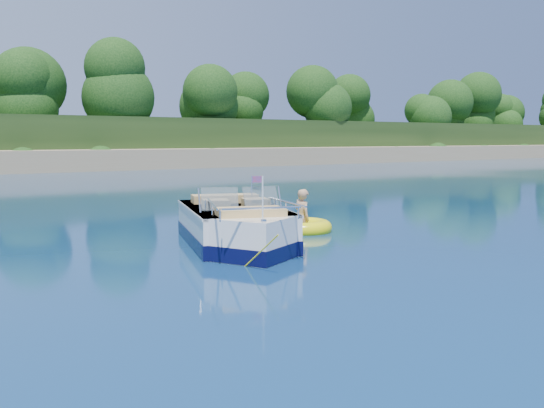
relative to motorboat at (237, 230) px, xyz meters
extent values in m
plane|color=#0A274B|center=(0.46, -3.14, -0.36)|extent=(160.00, 160.00, 0.00)
cylinder|color=black|center=(20.46, 36.86, 2.44)|extent=(0.44, 0.44, 2.60)
sphere|color=black|center=(20.46, 36.86, 4.91)|extent=(4.29, 4.29, 4.29)
cylinder|color=black|center=(48.46, 38.36, 2.64)|extent=(0.44, 0.44, 3.00)
sphere|color=black|center=(48.46, 38.36, 5.49)|extent=(4.95, 4.95, 4.95)
cube|color=white|center=(0.12, 0.36, -0.06)|extent=(3.01, 4.12, 1.03)
cube|color=white|center=(-0.43, -1.31, -0.06)|extent=(1.86, 1.86, 1.03)
cube|color=black|center=(0.12, 0.36, -0.20)|extent=(3.04, 4.16, 0.29)
cube|color=black|center=(-0.43, -1.31, -0.20)|extent=(1.89, 1.89, 0.29)
cube|color=tan|center=(0.21, 0.63, 0.23)|extent=(2.29, 2.94, 0.10)
cube|color=white|center=(0.12, 0.36, 0.42)|extent=(3.04, 4.13, 0.06)
cube|color=black|center=(0.75, 2.28, -0.02)|extent=(0.62, 0.49, 0.88)
cube|color=#8C9EA5|center=(-0.51, -0.16, 0.70)|extent=(0.80, 0.57, 0.47)
cube|color=#8C9EA5|center=(0.32, -0.43, 0.70)|extent=(0.80, 0.39, 0.47)
cube|color=tan|center=(-0.38, 0.26, 0.45)|extent=(0.68, 0.68, 0.39)
cube|color=tan|center=(0.46, -0.01, 0.45)|extent=(0.68, 0.68, 0.39)
cube|color=tan|center=(0.42, 1.28, 0.45)|extent=(1.61, 0.98, 0.37)
cube|color=tan|center=(-0.37, -1.13, 0.43)|extent=(1.45, 1.10, 0.33)
cylinder|color=white|center=(-0.66, -2.01, 0.87)|extent=(0.03, 0.03, 0.83)
cube|color=red|center=(0.24, -0.40, 1.09)|extent=(0.21, 0.08, 0.14)
cube|color=silver|center=(-0.67, -2.06, 0.48)|extent=(0.11, 0.09, 0.05)
cylinder|color=yellow|center=(-0.92, -2.34, -0.02)|extent=(0.06, 1.05, 0.75)
torus|color=#F9F30E|center=(2.43, 0.90, -0.26)|extent=(1.58, 1.58, 0.39)
torus|color=#B51009|center=(2.43, 0.90, -0.24)|extent=(1.30, 1.30, 0.13)
imported|color=tan|center=(2.33, 0.85, -0.36)|extent=(0.38, 0.80, 1.55)
camera|label=1|loc=(-6.55, -11.07, 1.94)|focal=40.00mm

